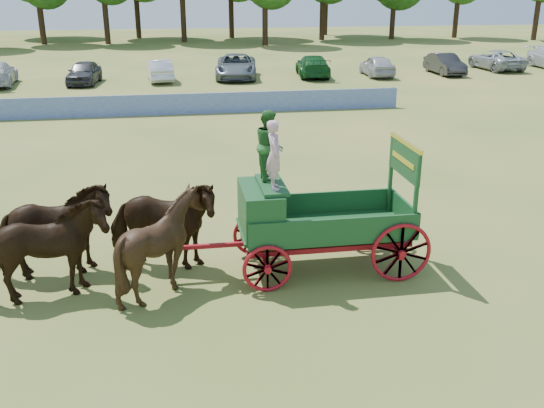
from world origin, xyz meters
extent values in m
plane|color=olive|center=(0.00, 0.00, 0.00)|extent=(160.00, 160.00, 0.00)
imported|color=#311E0D|center=(-2.67, -0.95, 1.10)|extent=(2.82, 1.82, 2.20)
imported|color=#311E0D|center=(-2.67, 0.15, 1.10)|extent=(2.76, 1.60, 2.20)
imported|color=#311E0D|center=(-0.27, -0.95, 1.10)|extent=(2.04, 1.83, 2.20)
imported|color=#311E0D|center=(-0.27, 0.15, 1.10)|extent=(2.79, 1.70, 2.20)
cube|color=#A61022|center=(1.93, -0.40, 0.60)|extent=(0.12, 2.00, 0.12)
cube|color=#A61022|center=(4.93, -0.40, 0.60)|extent=(0.12, 2.00, 0.12)
cube|color=#A61022|center=(3.43, -0.95, 0.72)|extent=(3.80, 0.10, 0.12)
cube|color=#A61022|center=(3.43, 0.15, 0.72)|extent=(3.80, 0.10, 0.12)
cube|color=#A61022|center=(1.03, -0.40, 0.75)|extent=(2.80, 0.09, 0.09)
cube|color=#164320|center=(3.43, -0.40, 1.00)|extent=(3.80, 1.80, 0.10)
cube|color=#164320|center=(3.43, -1.28, 1.30)|extent=(3.80, 0.06, 0.55)
cube|color=#164320|center=(3.43, 0.48, 1.30)|extent=(3.80, 0.06, 0.55)
cube|color=#164320|center=(5.31, -0.40, 1.30)|extent=(0.06, 1.80, 0.55)
cube|color=#164320|center=(1.93, -0.40, 1.55)|extent=(0.85, 1.70, 1.05)
cube|color=#164320|center=(2.18, -0.40, 2.12)|extent=(0.55, 1.50, 0.08)
cube|color=#164320|center=(1.55, -0.40, 1.35)|extent=(0.10, 1.60, 0.65)
cube|color=#164320|center=(1.73, -0.40, 1.05)|extent=(0.55, 1.60, 0.06)
cube|color=#164320|center=(5.23, -1.20, 1.95)|extent=(0.08, 0.08, 1.80)
cube|color=#164320|center=(5.23, 0.40, 1.95)|extent=(0.08, 0.08, 1.80)
cube|color=#164320|center=(5.23, -0.40, 2.55)|extent=(0.07, 1.75, 0.75)
cube|color=yellow|center=(5.23, -0.40, 2.95)|extent=(0.08, 1.80, 0.09)
cube|color=yellow|center=(5.19, -0.40, 2.55)|extent=(0.02, 1.30, 0.12)
torus|color=#A61022|center=(1.93, -1.35, 0.55)|extent=(1.09, 0.09, 1.09)
torus|color=#A61022|center=(1.93, 0.55, 0.55)|extent=(1.09, 0.09, 1.09)
torus|color=#A61022|center=(4.93, -1.35, 0.70)|extent=(1.39, 0.09, 1.39)
torus|color=#A61022|center=(4.93, 0.55, 0.70)|extent=(1.39, 0.09, 1.39)
imported|color=#CC9CB2|center=(2.18, -0.75, 2.90)|extent=(0.36, 0.54, 1.49)
imported|color=#246125|center=(2.18, -0.05, 2.94)|extent=(0.59, 0.76, 1.56)
cube|color=navy|center=(-1.00, 18.00, 0.53)|extent=(26.00, 0.08, 1.05)
imported|color=#333338|center=(-5.52, 29.04, 0.75)|extent=(2.16, 4.53, 1.49)
imported|color=silver|center=(-0.58, 29.44, 0.72)|extent=(1.92, 4.51, 1.45)
imported|color=slate|center=(4.67, 29.92, 0.82)|extent=(3.44, 6.20, 1.64)
imported|color=#144C1E|center=(10.12, 29.77, 0.75)|extent=(2.67, 5.40, 1.51)
imported|color=#B2B2B7|center=(14.73, 29.27, 0.74)|extent=(1.97, 4.45, 1.49)
imported|color=#262628|center=(19.93, 29.42, 0.74)|extent=(1.56, 4.47, 1.47)
imported|color=#999EA5|center=(24.89, 31.19, 0.74)|extent=(2.62, 5.41, 1.48)
cylinder|color=#382314|center=(-13.32, 58.33, 2.18)|extent=(0.60, 0.60, 4.37)
cylinder|color=#382314|center=(-6.46, 57.54, 2.33)|extent=(0.60, 0.60, 4.66)
cylinder|color=#382314|center=(1.87, 58.55, 2.71)|extent=(0.60, 0.60, 5.42)
cylinder|color=#382314|center=(10.32, 53.17, 2.22)|extent=(0.60, 0.60, 4.43)
cylinder|color=#382314|center=(17.85, 58.46, 2.44)|extent=(0.60, 0.60, 4.89)
cylinder|color=#382314|center=(26.33, 58.25, 2.19)|extent=(0.60, 0.60, 4.38)
cylinder|color=#382314|center=(34.57, 58.86, 2.20)|extent=(0.60, 0.60, 4.40)
cylinder|color=#382314|center=(42.30, 54.30, 2.37)|extent=(0.60, 0.60, 4.73)
cylinder|color=#382314|center=(-15.12, 67.48, 2.37)|extent=(0.60, 0.60, 4.74)
cylinder|color=#382314|center=(-3.40, 64.56, 2.62)|extent=(0.60, 0.60, 5.25)
cylinder|color=#382314|center=(7.73, 63.04, 2.66)|extent=(0.60, 0.60, 5.32)
cylinder|color=#382314|center=(20.02, 65.53, 2.99)|extent=(0.60, 0.60, 5.99)
camera|label=1|loc=(0.12, -12.92, 6.32)|focal=40.00mm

